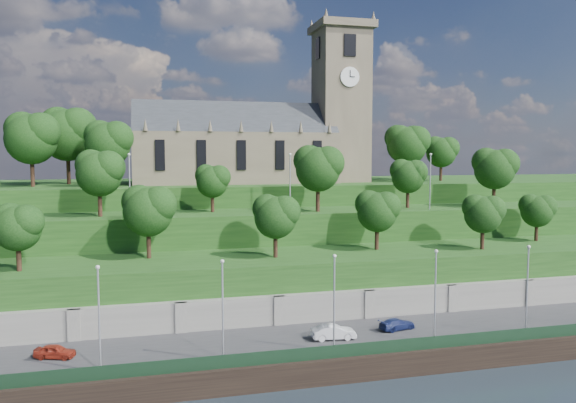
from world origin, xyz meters
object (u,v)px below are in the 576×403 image
object	(u,v)px
car_middle	(333,332)
car_right	(397,324)
car_left	(55,351)
church	(264,136)

from	to	relation	value
car_middle	car_right	xyz separation A→B (m)	(7.20, 1.24, -0.14)
car_left	car_right	bearing A→B (deg)	-72.71
car_right	car_left	bearing A→B (deg)	76.89
church	car_middle	xyz separation A→B (m)	(-1.81, -40.51, -19.82)
car_left	car_middle	bearing A→B (deg)	-75.54
church	car_middle	world-z (taller)	church
car_middle	car_right	size ratio (longest dim) A/B	1.10
church	car_left	size ratio (longest dim) A/B	11.03
car_middle	car_left	bearing A→B (deg)	92.09
church	car_right	world-z (taller)	church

